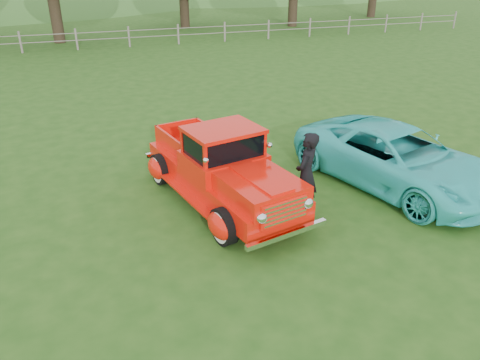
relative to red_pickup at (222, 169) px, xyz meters
name	(u,v)px	position (x,y,z in m)	size (l,w,h in m)	color
ground	(262,232)	(0.37, -1.54, -0.80)	(140.00, 140.00, 0.00)	#1F4913
distant_hills	(67,35)	(-3.71, 57.93, -5.34)	(116.00, 60.00, 18.00)	#366224
fence_line	(129,37)	(0.37, 20.46, -0.19)	(48.00, 0.12, 1.20)	gray
red_pickup	(222,169)	(0.00, 0.00, 0.00)	(3.01, 5.24, 1.78)	black
teal_sedan	(396,158)	(4.17, -0.52, -0.08)	(2.37, 5.13, 1.43)	#33CCC8
man	(306,174)	(1.52, -1.07, 0.13)	(0.67, 0.44, 1.84)	black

